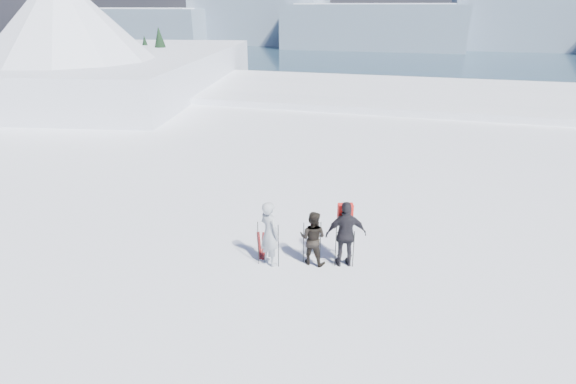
{
  "coord_description": "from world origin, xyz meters",
  "views": [
    {
      "loc": [
        1.35,
        -8.75,
        6.93
      ],
      "look_at": [
        -1.89,
        3.0,
        1.86
      ],
      "focal_mm": 28.0,
      "sensor_mm": 36.0,
      "label": 1
    }
  ],
  "objects_px": {
    "skier_grey": "(269,233)",
    "skis_loose": "(262,245)",
    "skier_dark": "(313,238)",
    "skier_pack": "(346,234)"
  },
  "relations": [
    {
      "from": "skis_loose",
      "to": "skier_dark",
      "type": "bearing_deg",
      "value": -18.06
    },
    {
      "from": "skier_dark",
      "to": "skis_loose",
      "type": "xyz_separation_m",
      "value": [
        -1.75,
        0.57,
        -0.8
      ]
    },
    {
      "from": "skier_dark",
      "to": "skier_pack",
      "type": "height_order",
      "value": "skier_pack"
    },
    {
      "from": "skier_grey",
      "to": "skier_dark",
      "type": "bearing_deg",
      "value": -128.55
    },
    {
      "from": "skier_grey",
      "to": "skis_loose",
      "type": "bearing_deg",
      "value": -23.19
    },
    {
      "from": "skier_pack",
      "to": "skis_loose",
      "type": "height_order",
      "value": "skier_pack"
    },
    {
      "from": "skier_pack",
      "to": "skier_grey",
      "type": "bearing_deg",
      "value": -6.02
    },
    {
      "from": "skier_grey",
      "to": "skis_loose",
      "type": "relative_size",
      "value": 1.18
    },
    {
      "from": "skier_dark",
      "to": "skis_loose",
      "type": "relative_size",
      "value": 0.99
    },
    {
      "from": "skier_dark",
      "to": "skier_pack",
      "type": "bearing_deg",
      "value": -165.35
    }
  ]
}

